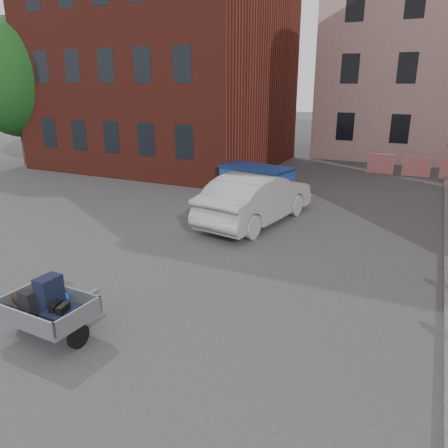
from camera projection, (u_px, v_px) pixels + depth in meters
The scene contains 8 objects.
ground at pixel (196, 274), 10.73m from camera, with size 120.00×120.00×0.00m, color #38383A.
building_brick at pixel (165, 33), 23.39m from camera, with size 12.00×10.00×14.00m, color #591E16.
far_building at pixel (114, 88), 36.56m from camera, with size 6.00×6.00×8.00m, color maroon.
tree at pixel (15, 69), 23.41m from camera, with size 5.28×5.28×8.30m.
barriers at pixel (416, 166), 21.69m from camera, with size 4.70×0.18×1.00m.
trailer at pixel (47, 307), 7.93m from camera, with size 1.65×1.84×1.20m.
dumpster at pixel (256, 181), 18.02m from camera, with size 3.15×2.10×1.21m.
silver_car at pixel (256, 198), 14.47m from camera, with size 1.76×5.05×1.66m, color #9FA1A6.
Camera 1 is at (4.87, -8.54, 4.51)m, focal length 35.00 mm.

